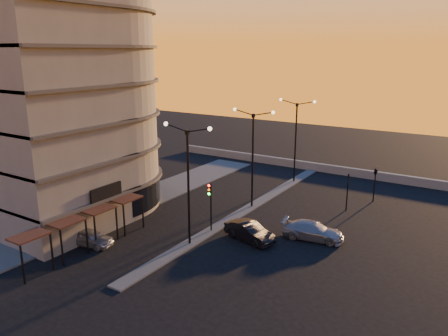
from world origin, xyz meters
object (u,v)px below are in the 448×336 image
streetlamp_mid (253,151)px  traffic_light_main (210,199)px  car_hatchback (89,237)px  car_wagon (313,231)px  car_sedan (249,232)px

streetlamp_mid → traffic_light_main: size_ratio=2.24×
traffic_light_main → car_hatchback: 9.94m
streetlamp_mid → car_wagon: 9.91m
car_sedan → car_hatchback: bearing=141.8°
car_sedan → car_wagon: 5.10m
streetlamp_mid → traffic_light_main: 7.62m
car_hatchback → car_wagon: bearing=-64.3°
streetlamp_mid → car_hatchback: size_ratio=2.43×
streetlamp_mid → car_sedan: 9.07m
streetlamp_mid → car_sedan: size_ratio=2.14×
car_hatchback → car_sedan: bearing=-63.7°
streetlamp_mid → car_wagon: streetlamp_mid is taller
traffic_light_main → car_hatchback: bearing=-132.1°
car_hatchback → car_wagon: size_ratio=0.80×
streetlamp_mid → car_sedan: (3.54, -6.78, -4.86)m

